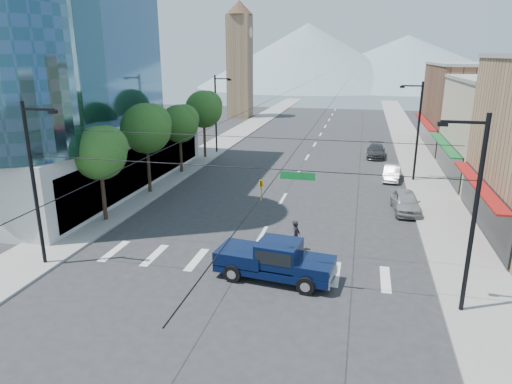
# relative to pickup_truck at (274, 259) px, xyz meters

# --- Properties ---
(ground) EXTENTS (160.00, 160.00, 0.00)m
(ground) POSITION_rel_pickup_truck_xyz_m (-1.93, -0.28, -1.09)
(ground) COLOR #28282B
(ground) RESTS_ON ground
(sidewalk_left) EXTENTS (4.00, 120.00, 0.15)m
(sidewalk_left) POSITION_rel_pickup_truck_xyz_m (-13.93, 39.72, -1.01)
(sidewalk_left) COLOR gray
(sidewalk_left) RESTS_ON ground
(sidewalk_right) EXTENTS (4.00, 120.00, 0.15)m
(sidewalk_right) POSITION_rel_pickup_truck_xyz_m (10.07, 39.72, -1.01)
(sidewalk_right) COLOR gray
(sidewalk_right) RESTS_ON ground
(shop_far) EXTENTS (12.00, 18.00, 10.00)m
(shop_far) POSITION_rel_pickup_truck_xyz_m (18.07, 39.72, 3.91)
(shop_far) COLOR brown
(shop_far) RESTS_ON ground
(clock_tower) EXTENTS (4.80, 4.80, 20.40)m
(clock_tower) POSITION_rel_pickup_truck_xyz_m (-18.43, 61.72, 9.55)
(clock_tower) COLOR #8C6B4C
(clock_tower) RESTS_ON ground
(mountain_left) EXTENTS (80.00, 80.00, 22.00)m
(mountain_left) POSITION_rel_pickup_truck_xyz_m (-16.93, 149.72, 9.91)
(mountain_left) COLOR gray
(mountain_left) RESTS_ON ground
(mountain_right) EXTENTS (90.00, 90.00, 18.00)m
(mountain_right) POSITION_rel_pickup_truck_xyz_m (18.07, 159.72, 7.91)
(mountain_right) COLOR gray
(mountain_right) RESTS_ON ground
(tree_near) EXTENTS (3.65, 3.64, 6.71)m
(tree_near) POSITION_rel_pickup_truck_xyz_m (-13.00, 5.82, 3.90)
(tree_near) COLOR black
(tree_near) RESTS_ON ground
(tree_midnear) EXTENTS (4.09, 4.09, 7.52)m
(tree_midnear) POSITION_rel_pickup_truck_xyz_m (-13.00, 12.82, 4.50)
(tree_midnear) COLOR black
(tree_midnear) RESTS_ON ground
(tree_midfar) EXTENTS (3.65, 3.64, 6.71)m
(tree_midfar) POSITION_rel_pickup_truck_xyz_m (-13.00, 19.82, 3.90)
(tree_midfar) COLOR black
(tree_midfar) RESTS_ON ground
(tree_far) EXTENTS (4.09, 4.09, 7.52)m
(tree_far) POSITION_rel_pickup_truck_xyz_m (-13.00, 26.82, 4.50)
(tree_far) COLOR black
(tree_far) RESTS_ON ground
(signal_rig) EXTENTS (21.80, 0.20, 9.00)m
(signal_rig) POSITION_rel_pickup_truck_xyz_m (-1.74, -1.28, 3.55)
(signal_rig) COLOR black
(signal_rig) RESTS_ON ground
(lamp_pole_nw) EXTENTS (2.00, 0.25, 9.00)m
(lamp_pole_nw) POSITION_rel_pickup_truck_xyz_m (-12.60, 29.72, 3.85)
(lamp_pole_nw) COLOR black
(lamp_pole_nw) RESTS_ON ground
(lamp_pole_ne) EXTENTS (2.00, 0.25, 9.00)m
(lamp_pole_ne) POSITION_rel_pickup_truck_xyz_m (8.74, 21.72, 3.85)
(lamp_pole_ne) COLOR black
(lamp_pole_ne) RESTS_ON ground
(pickup_truck) EXTENTS (6.39, 2.97, 2.09)m
(pickup_truck) POSITION_rel_pickup_truck_xyz_m (0.00, 0.00, 0.00)
(pickup_truck) COLOR #071235
(pickup_truck) RESTS_ON ground
(pedestrian) EXTENTS (0.58, 0.77, 1.91)m
(pedestrian) POSITION_rel_pickup_truck_xyz_m (0.57, 3.77, -0.13)
(pedestrian) COLOR black
(pedestrian) RESTS_ON ground
(parked_car_near) EXTENTS (2.18, 4.72, 1.56)m
(parked_car_near) POSITION_rel_pickup_truck_xyz_m (7.47, 12.63, -0.31)
(parked_car_near) COLOR #A2A1A6
(parked_car_near) RESTS_ON ground
(parked_car_mid) EXTENTS (1.75, 4.17, 1.34)m
(parked_car_mid) POSITION_rel_pickup_truck_xyz_m (6.90, 21.69, -0.42)
(parked_car_mid) COLOR silver
(parked_car_mid) RESTS_ON ground
(parked_car_far) EXTENTS (2.15, 5.01, 1.44)m
(parked_car_far) POSITION_rel_pickup_truck_xyz_m (5.67, 31.62, -0.37)
(parked_car_far) COLOR #343437
(parked_car_far) RESTS_ON ground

